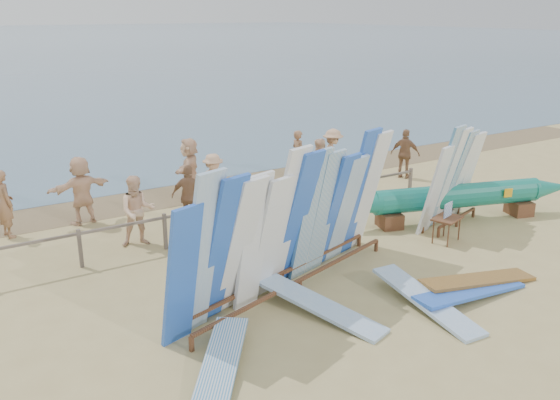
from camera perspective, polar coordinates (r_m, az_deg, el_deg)
ground at (r=13.02m, az=2.37°, el=-7.20°), size 160.00×160.00×0.00m
wet_sand_strip at (r=19.00m, az=-10.00°, el=0.69°), size 40.00×2.60×0.01m
fence at (r=15.18m, az=-4.02°, el=-0.97°), size 12.08×0.08×0.90m
main_surfboard_rack at (r=11.84m, az=1.09°, el=-2.52°), size 6.18×2.48×3.10m
side_surfboard_rack at (r=16.18m, az=16.26°, el=1.87°), size 2.52×1.28×2.81m
outrigger_canoe at (r=16.76m, az=16.74°, el=0.24°), size 7.15×2.74×1.04m
vendor_table at (r=15.24m, az=15.72°, el=-2.69°), size 0.90×0.75×1.02m
flat_board_c at (r=13.16m, az=18.49°, el=-7.90°), size 2.75×0.94×0.31m
flat_board_e at (r=9.76m, az=-5.84°, el=-16.61°), size 2.06×2.49×0.31m
flat_board_b at (r=11.98m, az=13.81°, el=-10.08°), size 0.74×2.72×0.36m
flat_board_d at (r=12.63m, az=17.78°, el=-8.94°), size 2.71×0.60×0.27m
flat_board_a at (r=11.45m, az=3.92°, el=-10.96°), size 1.36×2.73×0.37m
beach_chair_left at (r=16.53m, az=-3.80°, el=-0.74°), size 0.57×0.59×0.88m
beach_chair_right at (r=16.69m, az=-1.92°, el=-0.59°), size 0.60×0.62×0.83m
stroller at (r=17.24m, az=3.69°, el=0.55°), size 0.60×0.79×1.00m
beachgoer_10 at (r=20.65m, az=11.96°, el=4.37°), size 0.91×1.06×1.69m
beachgoer_5 at (r=18.17m, az=-8.68°, el=3.04°), size 1.45×1.75×1.87m
beachgoer_11 at (r=16.66m, az=-18.58°, el=0.91°), size 1.79×0.86×1.85m
beachgoer_2 at (r=14.72m, az=-13.56°, el=-1.03°), size 0.93×0.62×1.75m
beachgoer_8 at (r=18.60m, az=3.71°, el=3.31°), size 0.90×0.57×1.72m
beachgoer_1 at (r=16.37m, az=-24.97°, el=-0.32°), size 0.50×0.71×1.75m
beachgoer_4 at (r=15.72m, az=-8.69°, el=0.34°), size 1.02×0.97×1.68m
beachgoer_7 at (r=20.19m, az=1.78°, el=4.41°), size 0.34×0.61×1.66m
beachgoer_9 at (r=19.68m, az=5.09°, el=4.22°), size 1.09×1.23×1.82m
beachgoer_3 at (r=17.04m, az=-6.43°, el=1.74°), size 1.10×0.54×1.64m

